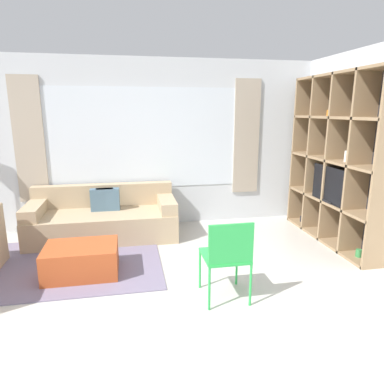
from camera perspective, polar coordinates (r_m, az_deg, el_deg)
name	(u,v)px	position (r m, az deg, el deg)	size (l,w,h in m)	color
ground_plane	(166,329)	(3.27, -4.27, -21.86)	(16.00, 16.00, 0.00)	beige
wall_back	(144,144)	(5.66, -8.01, 7.90)	(6.86, 0.11, 2.70)	silver
wall_right	(362,151)	(5.22, 26.50, 6.09)	(0.07, 4.14, 2.70)	silver
area_rug	(50,265)	(4.72, -22.65, -11.19)	(2.75, 1.75, 0.01)	slate
shelving_unit	(338,162)	(5.31, 23.20, 4.68)	(0.37, 2.01, 2.39)	#232328
couch_main	(104,219)	(5.39, -14.48, -4.35)	(2.16, 0.92, 0.76)	tan
ottoman	(82,260)	(4.29, -17.91, -10.75)	(0.83, 0.60, 0.36)	#B74C23
folding_chair	(227,253)	(3.44, 5.87, -10.13)	(0.44, 0.46, 0.86)	green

